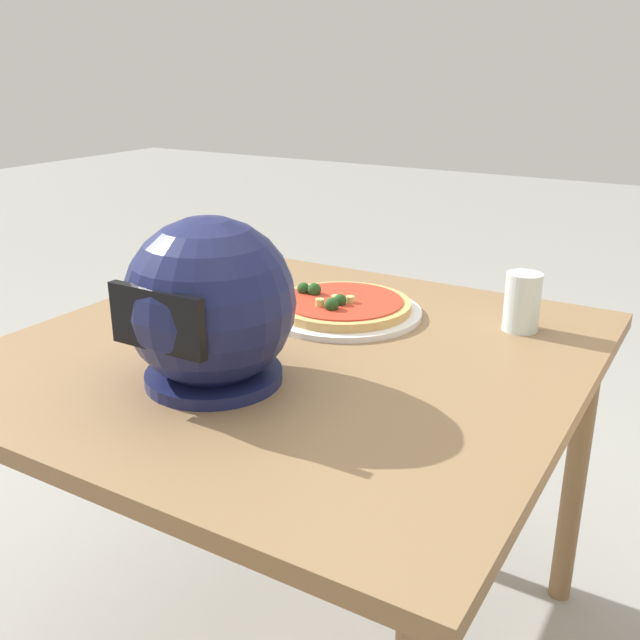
# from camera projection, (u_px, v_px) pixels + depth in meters

# --- Properties ---
(dining_table) EXTENTS (1.03, 1.04, 0.71)m
(dining_table) POSITION_uv_depth(u_px,v_px,m) (295.00, 384.00, 1.36)
(dining_table) COLOR olive
(dining_table) RESTS_ON ground
(pizza_plate) EXTENTS (0.33, 0.33, 0.01)m
(pizza_plate) POSITION_uv_depth(u_px,v_px,m) (342.00, 312.00, 1.50)
(pizza_plate) COLOR white
(pizza_plate) RESTS_ON dining_table
(pizza) EXTENTS (0.29, 0.29, 0.04)m
(pizza) POSITION_uv_depth(u_px,v_px,m) (341.00, 304.00, 1.49)
(pizza) COLOR tan
(pizza) RESTS_ON pizza_plate
(motorcycle_helmet) EXTENTS (0.28, 0.28, 0.28)m
(motorcycle_helmet) POSITION_uv_depth(u_px,v_px,m) (210.00, 306.00, 1.14)
(motorcycle_helmet) COLOR #191E4C
(motorcycle_helmet) RESTS_ON dining_table
(drinking_glass) EXTENTS (0.07, 0.07, 0.12)m
(drinking_glass) POSITION_uv_depth(u_px,v_px,m) (522.00, 302.00, 1.40)
(drinking_glass) COLOR silver
(drinking_glass) RESTS_ON dining_table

